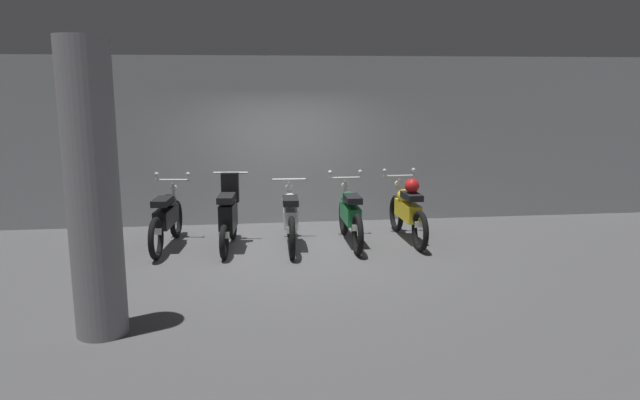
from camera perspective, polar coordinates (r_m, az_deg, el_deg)
ground_plane at (r=9.51m, az=-2.67°, el=-4.91°), size 80.00×80.00×0.00m
back_wall at (r=11.32m, az=-3.57°, el=5.66°), size 16.00×0.30×3.09m
motorbike_slot_0 at (r=9.93m, az=-14.34°, el=-1.62°), size 0.59×1.95×1.15m
motorbike_slot_1 at (r=9.68m, az=-8.66°, el=-1.52°), size 0.56×1.68×1.18m
motorbike_slot_2 at (r=9.69m, az=-2.83°, el=-1.60°), size 0.56×1.95×1.03m
motorbike_slot_3 at (r=9.86m, az=2.87°, el=-1.36°), size 0.59×1.95×1.15m
motorbike_slot_4 at (r=10.14m, az=8.31°, el=-0.91°), size 0.59×1.95×1.15m
support_pillar at (r=6.54m, az=-20.75°, el=0.80°), size 0.54×0.54×3.09m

